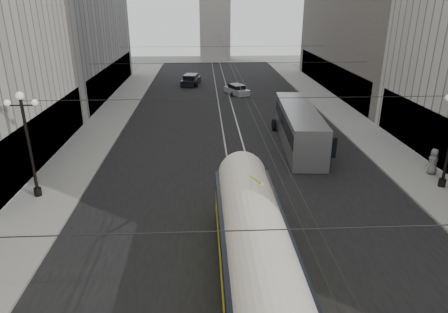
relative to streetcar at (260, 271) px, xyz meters
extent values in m
cube|color=black|center=(0.50, 24.69, -1.87)|extent=(20.00, 85.00, 0.02)
cube|color=gray|center=(-11.50, 28.19, -1.79)|extent=(4.00, 72.00, 0.15)
cube|color=gray|center=(12.50, 28.19, -1.79)|extent=(4.00, 72.00, 0.15)
cube|color=gray|center=(-0.25, 24.69, -1.87)|extent=(0.12, 85.00, 0.04)
cube|color=gray|center=(1.25, 24.69, -1.87)|extent=(0.12, 85.00, 0.04)
cube|color=black|center=(-13.55, 16.19, 0.13)|extent=(0.10, 18.00, 3.60)
cube|color=black|center=(-13.55, 40.19, 0.13)|extent=(0.10, 25.20, 3.60)
cube|color=black|center=(14.55, 14.19, 0.13)|extent=(0.10, 18.00, 3.60)
cube|color=black|center=(14.55, 40.19, 0.13)|extent=(0.10, 28.80, 3.60)
cylinder|color=black|center=(-12.10, 10.19, 1.28)|extent=(0.18, 0.18, 6.00)
cylinder|color=black|center=(-12.10, 10.19, -1.47)|extent=(0.44, 0.44, 0.50)
cylinder|color=black|center=(-12.10, 10.19, 3.88)|extent=(1.60, 0.08, 0.08)
sphere|color=white|center=(-12.10, 10.19, 4.43)|extent=(0.44, 0.44, 0.44)
sphere|color=white|center=(-12.85, 10.19, 4.03)|extent=(0.36, 0.36, 0.36)
sphere|color=white|center=(-11.35, 10.19, 4.03)|extent=(0.36, 0.36, 0.36)
cylinder|color=black|center=(13.10, 10.19, -1.47)|extent=(0.44, 0.44, 0.50)
sphere|color=white|center=(12.35, 10.19, 4.03)|extent=(0.36, 0.36, 0.36)
cylinder|color=black|center=(0.50, -3.81, 4.13)|extent=(25.00, 0.03, 0.03)
cylinder|color=black|center=(0.50, 10.19, 4.13)|extent=(25.00, 0.03, 0.03)
cylinder|color=black|center=(0.50, 24.19, 4.13)|extent=(25.00, 0.03, 0.03)
cylinder|color=black|center=(0.50, 38.19, 4.13)|extent=(25.00, 0.03, 0.03)
cylinder|color=black|center=(0.50, 28.19, 3.93)|extent=(0.03, 72.00, 0.03)
cylinder|color=black|center=(0.90, 28.19, 3.93)|extent=(0.03, 72.00, 0.03)
cube|color=#F6FF16|center=(0.00, 0.00, -0.75)|extent=(2.79, 14.88, 1.81)
cube|color=black|center=(0.00, 0.00, -1.60)|extent=(2.79, 14.44, 0.32)
cube|color=black|center=(0.00, 0.00, 0.42)|extent=(2.81, 14.66, 0.90)
cylinder|color=silver|center=(0.00, 0.00, 0.73)|extent=(2.47, 14.66, 2.44)
cylinder|color=#F6FF16|center=(0.01, 7.34, -0.65)|extent=(2.76, 2.76, 2.44)
sphere|color=silver|center=(0.01, 7.34, 0.63)|extent=(2.55, 2.55, 2.55)
cube|color=gray|center=(5.76, 18.90, -0.29)|extent=(3.44, 12.39, 3.06)
cube|color=black|center=(5.76, 18.90, 0.22)|extent=(3.42, 11.97, 1.12)
cube|color=black|center=(5.76, 12.83, 0.07)|extent=(2.35, 0.27, 1.43)
cylinder|color=black|center=(4.49, 14.79, -1.36)|extent=(0.30, 1.02, 1.02)
cylinder|color=black|center=(7.04, 14.79, -1.36)|extent=(0.30, 1.02, 1.02)
cylinder|color=black|center=(4.49, 23.00, -1.36)|extent=(0.30, 1.02, 1.02)
cylinder|color=black|center=(7.04, 23.00, -1.36)|extent=(0.30, 1.02, 1.02)
cube|color=silver|center=(2.30, 38.44, -1.44)|extent=(3.17, 4.33, 0.71)
cube|color=black|center=(2.30, 38.44, -0.94)|extent=(2.24, 2.61, 0.67)
cylinder|color=black|center=(1.56, 37.08, -1.58)|extent=(0.22, 0.57, 0.57)
cylinder|color=black|center=(3.04, 37.08, -1.58)|extent=(0.22, 0.57, 0.57)
cylinder|color=black|center=(1.56, 39.81, -1.58)|extent=(0.22, 0.57, 0.57)
cylinder|color=black|center=(3.04, 39.81, -1.58)|extent=(0.22, 0.57, 0.57)
cube|color=black|center=(-3.74, 44.89, -1.36)|extent=(2.82, 5.03, 0.84)
cube|color=black|center=(-3.74, 44.89, -0.77)|extent=(2.19, 2.89, 0.80)
cylinder|color=black|center=(-4.62, 43.28, -1.53)|extent=(0.22, 0.68, 0.68)
cylinder|color=black|center=(-2.86, 43.28, -1.53)|extent=(0.22, 0.68, 0.68)
cylinder|color=black|center=(-4.62, 46.51, -1.53)|extent=(0.22, 0.68, 0.68)
cylinder|color=black|center=(-2.86, 46.51, -1.53)|extent=(0.22, 0.68, 0.68)
imported|color=slate|center=(13.49, 12.16, -0.82)|extent=(0.99, 0.75, 1.81)
camera|label=1|loc=(-1.94, -12.09, 9.29)|focal=32.00mm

